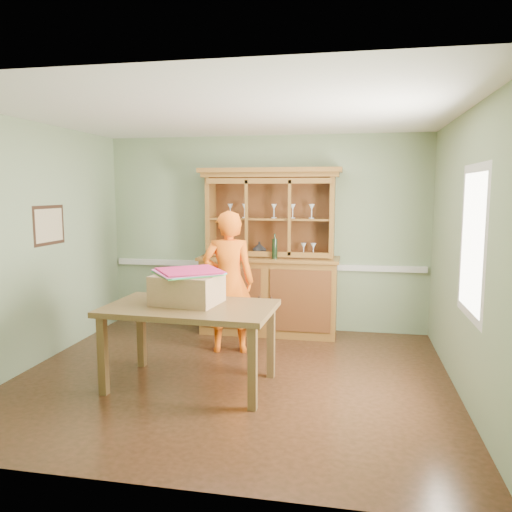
% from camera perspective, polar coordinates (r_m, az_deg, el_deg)
% --- Properties ---
extents(floor, '(4.50, 4.50, 0.00)m').
position_cam_1_polar(floor, '(5.40, -2.76, -13.66)').
color(floor, '#4C2818').
rests_on(floor, ground).
extents(ceiling, '(4.50, 4.50, 0.00)m').
position_cam_1_polar(ceiling, '(5.09, -2.96, 15.98)').
color(ceiling, white).
rests_on(ceiling, wall_back).
extents(wall_back, '(4.50, 0.00, 4.50)m').
position_cam_1_polar(wall_back, '(7.02, 1.02, 2.60)').
color(wall_back, gray).
rests_on(wall_back, floor).
extents(wall_left, '(0.00, 4.00, 4.00)m').
position_cam_1_polar(wall_left, '(6.01, -24.17, 1.13)').
color(wall_left, gray).
rests_on(wall_left, floor).
extents(wall_right, '(0.00, 4.00, 4.00)m').
position_cam_1_polar(wall_right, '(5.04, 22.86, 0.10)').
color(wall_right, gray).
rests_on(wall_right, floor).
extents(wall_front, '(4.50, 0.00, 4.50)m').
position_cam_1_polar(wall_front, '(3.19, -11.43, -3.44)').
color(wall_front, gray).
rests_on(wall_front, floor).
extents(chair_rail, '(4.41, 0.05, 0.08)m').
position_cam_1_polar(chair_rail, '(7.05, 0.98, -1.07)').
color(chair_rail, silver).
rests_on(chair_rail, wall_back).
extents(framed_map, '(0.03, 0.60, 0.46)m').
position_cam_1_polar(framed_map, '(6.23, -22.53, 3.26)').
color(framed_map, '#321E14').
rests_on(framed_map, wall_left).
extents(window_panel, '(0.03, 0.96, 1.36)m').
position_cam_1_polar(window_panel, '(4.73, 23.44, 1.45)').
color(window_panel, silver).
rests_on(window_panel, wall_right).
extents(china_hutch, '(1.91, 0.63, 2.25)m').
position_cam_1_polar(china_hutch, '(6.82, 1.52, -2.30)').
color(china_hutch, brown).
rests_on(china_hutch, floor).
extents(dining_table, '(1.68, 1.06, 0.82)m').
position_cam_1_polar(dining_table, '(5.00, -7.54, -6.71)').
color(dining_table, brown).
rests_on(dining_table, floor).
extents(cardboard_box, '(0.69, 0.58, 0.29)m').
position_cam_1_polar(cardboard_box, '(5.05, -7.85, -3.75)').
color(cardboard_box, '#AB7B58').
rests_on(cardboard_box, dining_table).
extents(kite_stack, '(0.80, 0.80, 0.04)m').
position_cam_1_polar(kite_stack, '(5.06, -7.74, -1.77)').
color(kite_stack, green).
rests_on(kite_stack, cardboard_box).
extents(person, '(0.70, 0.53, 1.71)m').
position_cam_1_polar(person, '(6.01, -3.16, -2.98)').
color(person, orange).
rests_on(person, floor).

